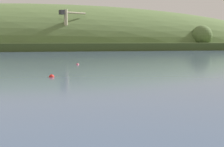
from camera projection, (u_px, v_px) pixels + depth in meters
name	position (u px, v px, depth m)	size (l,w,h in m)	color
far_shoreline_hill	(50.00, 48.00, 200.03)	(433.09, 119.37, 55.68)	#3C4E24
dockside_crane	(67.00, 30.00, 162.68)	(14.51, 8.11, 21.01)	#4C4C51
mooring_buoy_midchannel	(78.00, 65.00, 63.47)	(0.59, 0.59, 0.67)	#E06675
mooring_buoy_off_fishing_boat	(52.00, 77.00, 41.85)	(0.71, 0.71, 0.79)	red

